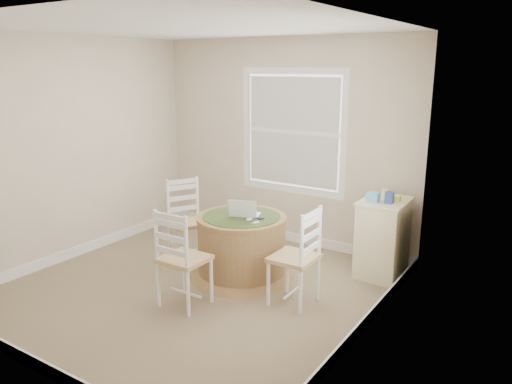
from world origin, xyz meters
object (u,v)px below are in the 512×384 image
Objects in this scene: laptop at (245,213)px; corner_chest at (382,238)px; chair_near at (184,258)px; chair_left at (189,222)px; round_table at (242,244)px; chair_right at (294,257)px.

laptop reaches higher than corner_chest.
laptop is at bearing -147.00° from corner_chest.
corner_chest is (1.34, 1.73, -0.05)m from chair_near.
chair_left is 2.21m from corner_chest.
chair_right reaches higher than round_table.
chair_left is at bearing -100.80° from chair_right.
chair_near is at bearing -129.22° from corner_chest.
round_table is 1.21× the size of chair_near.
laptop is (-0.76, 0.29, 0.24)m from chair_right.
chair_left reaches higher than laptop.
round_table is at bearing -64.01° from chair_left.
chair_near reaches higher than laptop.
corner_chest is at bearing 157.13° from chair_right.
chair_left reaches higher than corner_chest.
chair_right is 1.23m from corner_chest.
chair_near and chair_right have the same top height.
chair_left is 0.83m from laptop.
laptop reaches higher than round_table.
chair_near is at bearing -113.14° from chair_left.
round_table is at bearing -108.39° from chair_right.
chair_right is at bearing -114.20° from corner_chest.
chair_left is at bearing -174.10° from round_table.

